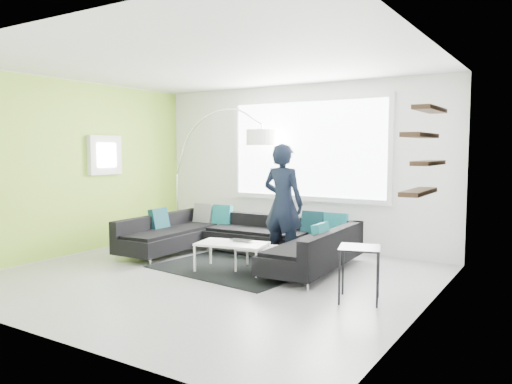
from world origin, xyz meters
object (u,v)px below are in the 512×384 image
Objects in this scene: coffee_table at (249,257)px; arc_lamp at (177,175)px; sectional_sofa at (237,240)px; laptop at (240,241)px; person at (283,204)px; side_table at (359,274)px.

coffee_table is 0.51× the size of arc_lamp.
sectional_sofa is 9.75× the size of laptop.
coffee_table is 0.69× the size of person.
laptop reaches higher than coffee_table.
side_table is 0.35× the size of person.
laptop is (0.36, -0.47, 0.10)m from sectional_sofa.
person is at bearing 66.45° from laptop.
coffee_table is 3.26m from arc_lamp.
sectional_sofa is 2.73× the size of coffee_table.
arc_lamp is at bearing -14.84° from person.
coffee_table is 2.00× the size of side_table.
person reaches higher than coffee_table.
side_table reaches higher than coffee_table.
arc_lamp is 3.09m from laptop.
side_table is (1.79, -0.49, 0.11)m from coffee_table.
coffee_table is 1.02m from person.
side_table is at bearing -26.62° from coffee_table.
person is (0.64, 0.29, 0.58)m from sectional_sofa.
arc_lamp is at bearing 138.26° from coffee_table.
coffee_table is at bearing 81.94° from person.
arc_lamp reaches higher than side_table.
sectional_sofa is at bearing 26.18° from person.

